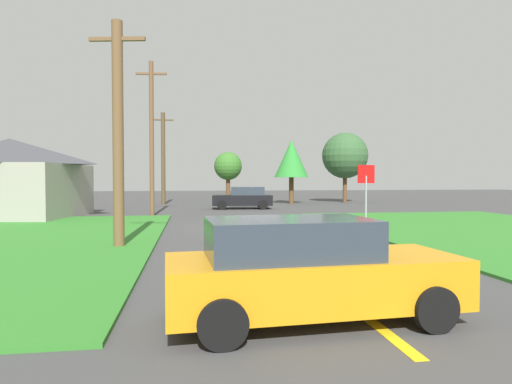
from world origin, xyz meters
The scene contains 13 objects.
ground_plane centered at (0.00, 0.00, 0.00)m, with size 120.00×120.00×0.00m, color #404040.
grass_verge_right centered at (9.94, -4.00, 0.04)m, with size 12.00×20.00×0.08m, color #307828.
lane_stripe_center centered at (0.00, -8.00, 0.01)m, with size 0.20×14.00×0.01m, color yellow.
stop_sign centered at (4.55, -2.49, 1.98)m, with size 0.76×0.10×2.81m.
car_approaching_junction centered at (1.08, 11.83, 0.80)m, with size 4.47×2.13×1.62m.
car_behind_on_main_road centered at (-0.99, -13.33, 0.81)m, with size 4.65×2.12×1.62m.
utility_pole_near centered at (-5.06, -5.50, 3.70)m, with size 1.79×0.45×7.23m.
utility_pole_mid centered at (-5.04, 6.41, 4.71)m, with size 1.80×0.32×9.13m.
utility_pole_far centered at (-5.10, 18.32, 4.04)m, with size 1.80×0.36×7.91m.
oak_tree_left centered at (6.14, 17.94, 3.99)m, with size 3.04×3.04×5.69m.
pine_tree_center centered at (11.51, 18.95, 4.37)m, with size 4.26×4.26×6.52m.
oak_tree_right centered at (0.77, 21.37, 3.38)m, with size 2.66×2.66×4.76m.
barn centered at (-12.94, 6.56, 2.26)m, with size 7.98×7.43×4.51m.
Camera 1 is at (-2.79, -19.85, 2.24)m, focal length 30.41 mm.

